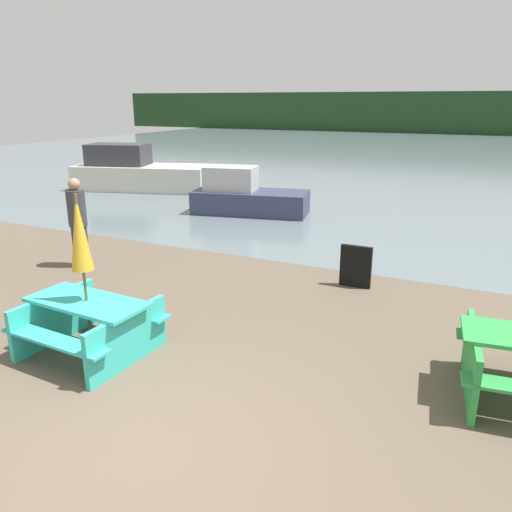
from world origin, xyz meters
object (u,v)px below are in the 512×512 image
at_px(person, 78,223).
at_px(signboard, 356,266).
at_px(boat, 246,196).
at_px(umbrella_gold, 79,234).
at_px(picnic_table_teal, 89,321).
at_px(boat_second, 138,173).

xyz_separation_m(person, signboard, (5.21, 1.20, -0.51)).
xyz_separation_m(boat, signboard, (4.45, -4.60, -0.12)).
bearing_deg(umbrella_gold, person, 135.55).
bearing_deg(picnic_table_teal, boat_second, 125.40).
height_order(boat_second, person, person).
height_order(picnic_table_teal, person, person).
xyz_separation_m(picnic_table_teal, signboard, (2.49, 3.87, -0.06)).
distance_m(boat, boat_second, 5.76).
relative_size(umbrella_gold, boat, 0.60).
relative_size(boat, signboard, 4.66).
height_order(umbrella_gold, person, umbrella_gold).
distance_m(umbrella_gold, person, 3.88).
bearing_deg(boat, picnic_table_teal, -88.46).
distance_m(picnic_table_teal, boat, 8.69).
height_order(umbrella_gold, signboard, umbrella_gold).
bearing_deg(umbrella_gold, boat_second, 125.40).
distance_m(person, signboard, 5.37).
distance_m(picnic_table_teal, umbrella_gold, 1.16).
bearing_deg(boat, signboard, -57.47).
distance_m(boat_second, signboard, 11.85).
distance_m(umbrella_gold, signboard, 4.76).
relative_size(umbrella_gold, boat_second, 0.41).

